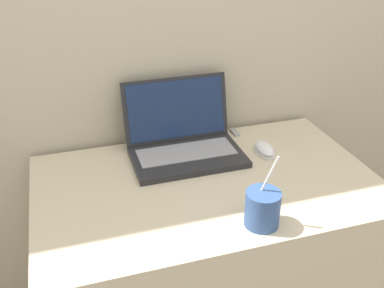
{
  "coord_description": "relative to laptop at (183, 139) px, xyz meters",
  "views": [
    {
      "loc": [
        -0.39,
        -0.77,
        1.5
      ],
      "look_at": [
        -0.02,
        0.41,
        0.83
      ],
      "focal_mm": 42.0,
      "sensor_mm": 36.0,
      "label": 1
    }
  ],
  "objects": [
    {
      "name": "desk",
      "position": [
        0.02,
        -0.19,
        -0.43
      ],
      "size": [
        1.04,
        0.64,
        0.75
      ],
      "color": "beige",
      "rests_on": "ground_plane"
    },
    {
      "name": "laptop",
      "position": [
        0.0,
        0.0,
        0.0
      ],
      "size": [
        0.36,
        0.28,
        0.23
      ],
      "color": "#232326",
      "rests_on": "desk"
    },
    {
      "name": "drink_cup",
      "position": [
        0.09,
        -0.43,
        -0.0
      ],
      "size": [
        0.09,
        0.09,
        0.2
      ],
      "color": "#33518C",
      "rests_on": "desk"
    },
    {
      "name": "computer_mouse",
      "position": [
        0.26,
        -0.08,
        -0.04
      ],
      "size": [
        0.06,
        0.11,
        0.03
      ],
      "color": "white",
      "rests_on": "desk"
    },
    {
      "name": "usb_stick",
      "position": [
        0.22,
        0.09,
        -0.05
      ],
      "size": [
        0.02,
        0.06,
        0.01
      ],
      "color": "#99999E",
      "rests_on": "desk"
    }
  ]
}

